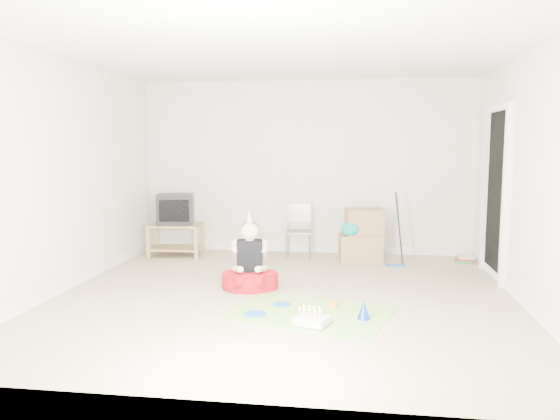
# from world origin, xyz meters

# --- Properties ---
(ground) EXTENTS (5.00, 5.00, 0.00)m
(ground) POSITION_xyz_m (0.00, 0.00, 0.00)
(ground) COLOR tan
(ground) RESTS_ON ground
(doorway_recess) EXTENTS (0.02, 0.90, 2.05)m
(doorway_recess) POSITION_xyz_m (2.48, 1.20, 1.02)
(doorway_recess) COLOR black
(doorway_recess) RESTS_ON ground
(tv_stand) EXTENTS (0.79, 0.52, 0.48)m
(tv_stand) POSITION_xyz_m (-1.87, 1.91, 0.28)
(tv_stand) COLOR olive
(tv_stand) RESTS_ON ground
(crt_tv) EXTENTS (0.60, 0.54, 0.45)m
(crt_tv) POSITION_xyz_m (-1.87, 1.91, 0.70)
(crt_tv) COLOR black
(crt_tv) RESTS_ON tv_stand
(folding_chair) EXTENTS (0.38, 0.36, 0.81)m
(folding_chair) POSITION_xyz_m (-0.05, 1.97, 0.40)
(folding_chair) COLOR gray
(folding_chair) RESTS_ON ground
(cardboard_boxes) EXTENTS (0.65, 0.54, 0.74)m
(cardboard_boxes) POSITION_xyz_m (0.85, 1.93, 0.36)
(cardboard_boxes) COLOR #A87C51
(cardboard_boxes) RESTS_ON ground
(floor_mop) EXTENTS (0.26, 0.33, 0.99)m
(floor_mop) POSITION_xyz_m (1.31, 1.65, 0.26)
(floor_mop) COLOR blue
(floor_mop) RESTS_ON ground
(book_pile) EXTENTS (0.27, 0.32, 0.10)m
(book_pile) POSITION_xyz_m (2.29, 2.08, 0.05)
(book_pile) COLOR #2A8048
(book_pile) RESTS_ON ground
(seated_woman) EXTENTS (0.74, 0.74, 0.92)m
(seated_woman) POSITION_xyz_m (-0.43, 0.27, 0.20)
(seated_woman) COLOR #B01016
(seated_woman) RESTS_ON ground
(party_mat) EXTENTS (1.77, 1.48, 0.01)m
(party_mat) POSITION_xyz_m (0.32, -0.57, 0.00)
(party_mat) COLOR #E4308B
(party_mat) RESTS_ON ground
(birthday_cake) EXTENTS (0.36, 0.32, 0.14)m
(birthday_cake) POSITION_xyz_m (0.38, -0.94, 0.04)
(birthday_cake) COLOR white
(birthday_cake) RESTS_ON party_mat
(blue_plate_near) EXTENTS (0.26, 0.26, 0.01)m
(blue_plate_near) POSITION_xyz_m (0.02, -0.35, 0.01)
(blue_plate_near) COLOR blue
(blue_plate_near) RESTS_ON party_mat
(blue_plate_far) EXTENTS (0.23, 0.23, 0.01)m
(blue_plate_far) POSITION_xyz_m (-0.19, -0.71, 0.01)
(blue_plate_far) COLOR blue
(blue_plate_far) RESTS_ON party_mat
(orange_cup_near) EXTENTS (0.09, 0.09, 0.08)m
(orange_cup_near) POSITION_xyz_m (0.56, -0.38, 0.04)
(orange_cup_near) COLOR orange
(orange_cup_near) RESTS_ON party_mat
(orange_cup_far) EXTENTS (0.09, 0.09, 0.07)m
(orange_cup_far) POSITION_xyz_m (0.25, -0.85, 0.04)
(orange_cup_far) COLOR orange
(orange_cup_far) RESTS_ON party_mat
(blue_party_hat) EXTENTS (0.13, 0.13, 0.18)m
(blue_party_hat) POSITION_xyz_m (0.85, -0.70, 0.10)
(blue_party_hat) COLOR #1742A7
(blue_party_hat) RESTS_ON party_mat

